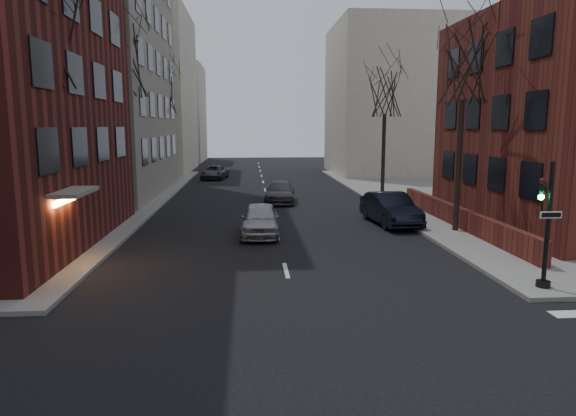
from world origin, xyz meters
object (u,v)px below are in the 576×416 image
Objects in this scene: tree_left_c at (161,93)px; tree_right_b at (385,93)px; tree_left_a at (41,36)px; tree_left_b at (121,63)px; tree_right_a at (464,65)px; streetlamp_near at (119,145)px; streetlamp_far at (173,137)px; car_lane_silver at (260,219)px; parked_sedan at (390,209)px; car_lane_gray at (280,192)px; traffic_signal at (545,233)px; car_lane_far at (214,172)px.

tree_left_c is 19.34m from tree_right_b.
tree_left_a is 12.01m from tree_left_b.
tree_right_a is 17.87m from streetlamp_near.
tree_right_a is 1.55× the size of streetlamp_far.
tree_left_a reaches higher than car_lane_silver.
tree_right_b is 18.13m from car_lane_silver.
streetlamp_far is 26.15m from parked_sedan.
tree_left_c is 16.36m from car_lane_gray.
streetlamp_near reaches higher than parked_sedan.
streetlamp_near is 9.01m from car_lane_silver.
tree_left_c is at bearing 118.36° from traffic_signal.
car_lane_gray is 1.02× the size of car_lane_far.
traffic_signal reaches higher than car_lane_far.
car_lane_gray reaches higher than car_lane_far.
streetlamp_far is 16.23m from car_lane_gray.
streetlamp_far is at bearing 90.00° from streetlamp_near.
tree_right_a is 2.03× the size of car_lane_far.
tree_right_b is at bearing 45.64° from tree_left_a.
tree_left_a is 25.19m from tree_right_b.
tree_left_b is 21.24m from car_lane_far.
tree_right_a is at bearing -48.53° from car_lane_gray.
tree_left_a is 2.27× the size of car_lane_silver.
tree_right_b is at bearing 18.82° from tree_left_b.
car_lane_far is at bearing 109.34° from traffic_signal.
tree_left_c is 1.89× the size of parked_sedan.
tree_left_c reaches higher than streetlamp_near.
car_lane_gray is (-8.00, 10.96, -7.32)m from tree_right_a.
tree_right_a is at bearing -55.85° from car_lane_far.
tree_left_b is at bearing 98.53° from streetlamp_near.
tree_left_b is 1.18× the size of tree_right_b.
tree_right_a is at bearing 1.74° from car_lane_silver.
tree_right_a reaches higher than car_lane_gray.
tree_left_b is 19.35m from tree_right_a.
tree_left_c is 4.33m from streetlamp_far.
streetlamp_far is 5.88m from car_lane_far.
tree_left_a is at bearing -167.20° from tree_right_a.
tree_right_a is 8.01m from parked_sedan.
tree_left_b reaches higher than traffic_signal.
tree_left_c is (0.00, 14.00, -0.88)m from tree_left_b.
car_lane_gray is at bearing 17.13° from tree_left_b.
parked_sedan is 1.05× the size of car_lane_gray.
traffic_signal is at bearing -16.65° from tree_left_a.
tree_right_b is 1.78× the size of parked_sedan.
streetlamp_near is (-17.00, -10.00, -3.35)m from tree_right_b.
tree_left_b is 1.72× the size of streetlamp_far.
streetlamp_near is 1.22× the size of parked_sedan.
tree_left_b is 2.21× the size of car_lane_gray.
streetlamp_near is 20.00m from streetlamp_far.
parked_sedan is at bearing 98.64° from traffic_signal.
tree_left_c reaches higher than car_lane_far.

